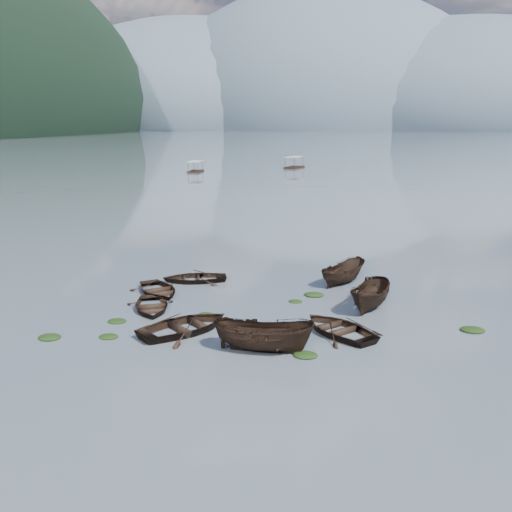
% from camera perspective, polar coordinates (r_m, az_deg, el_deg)
% --- Properties ---
extents(ground_plane, '(2400.00, 2400.00, 0.00)m').
position_cam_1_polar(ground_plane, '(24.32, -5.18, -11.01)').
color(ground_plane, '#515B65').
extents(haze_mtn_a, '(520.00, 520.00, 280.00)m').
position_cam_1_polar(haze_mtn_a, '(959.05, -5.90, 12.55)').
color(haze_mtn_a, '#475666').
rests_on(haze_mtn_a, ground).
extents(haze_mtn_b, '(520.00, 520.00, 340.00)m').
position_cam_1_polar(haze_mtn_b, '(923.76, 6.40, 12.51)').
color(haze_mtn_b, '#475666').
rests_on(haze_mtn_b, ground).
extents(haze_mtn_c, '(520.00, 520.00, 260.00)m').
position_cam_1_polar(haze_mtn_c, '(931.07, 19.05, 11.89)').
color(haze_mtn_c, '#475666').
rests_on(haze_mtn_c, ground).
extents(rowboat_0, '(4.00, 4.58, 0.79)m').
position_cam_1_polar(rowboat_0, '(31.70, -10.44, -5.32)').
color(rowboat_0, black).
rests_on(rowboat_0, ground).
extents(rowboat_1, '(5.71, 5.85, 0.99)m').
position_cam_1_polar(rowboat_1, '(28.28, -7.08, -7.51)').
color(rowboat_1, black).
rests_on(rowboat_1, ground).
extents(rowboat_2, '(4.57, 1.82, 1.75)m').
position_cam_1_polar(rowboat_2, '(25.76, 0.77, -9.53)').
color(rowboat_2, black).
rests_on(rowboat_2, ground).
extents(rowboat_3, '(5.28, 5.29, 0.90)m').
position_cam_1_polar(rowboat_3, '(28.16, 8.26, -7.63)').
color(rowboat_3, black).
rests_on(rowboat_3, ground).
extents(rowboat_5, '(2.90, 4.73, 1.71)m').
position_cam_1_polar(rowboat_5, '(32.04, 11.36, -5.16)').
color(rowboat_5, black).
rests_on(rowboat_5, ground).
extents(rowboat_6, '(4.75, 4.95, 0.84)m').
position_cam_1_polar(rowboat_6, '(34.59, -9.75, -3.71)').
color(rowboat_6, black).
rests_on(rowboat_6, ground).
extents(rowboat_7, '(4.76, 3.99, 0.85)m').
position_cam_1_polar(rowboat_7, '(36.90, -6.16, -2.52)').
color(rowboat_7, black).
rests_on(rowboat_7, ground).
extents(rowboat_8, '(3.49, 4.37, 1.61)m').
position_cam_1_polar(rowboat_8, '(36.67, 8.66, -2.70)').
color(rowboat_8, black).
rests_on(rowboat_8, ground).
extents(weed_clump_0, '(1.11, 0.90, 0.24)m').
position_cam_1_polar(weed_clump_0, '(28.92, -19.93, -7.76)').
color(weed_clump_0, black).
rests_on(weed_clump_0, ground).
extents(weed_clump_1, '(0.94, 0.75, 0.21)m').
position_cam_1_polar(weed_clump_1, '(28.21, -14.53, -7.90)').
color(weed_clump_1, black).
rests_on(weed_clump_1, ground).
extents(weed_clump_2, '(1.08, 0.87, 0.23)m').
position_cam_1_polar(weed_clump_2, '(25.35, 4.98, -9.96)').
color(weed_clump_2, black).
rests_on(weed_clump_2, ground).
extents(weed_clump_3, '(0.79, 0.67, 0.18)m').
position_cam_1_polar(weed_clump_3, '(32.60, 3.97, -4.61)').
color(weed_clump_3, black).
rests_on(weed_clump_3, ground).
extents(weed_clump_4, '(1.19, 0.94, 0.25)m').
position_cam_1_polar(weed_clump_4, '(30.07, 20.83, -7.03)').
color(weed_clump_4, black).
rests_on(weed_clump_4, ground).
extents(weed_clump_5, '(0.98, 0.79, 0.21)m').
position_cam_1_polar(weed_clump_5, '(30.21, -13.71, -6.42)').
color(weed_clump_5, black).
rests_on(weed_clump_5, ground).
extents(weed_clump_6, '(0.87, 0.72, 0.18)m').
position_cam_1_polar(weed_clump_6, '(30.48, -5.00, -5.91)').
color(weed_clump_6, black).
rests_on(weed_clump_6, ground).
extents(weed_clump_7, '(1.17, 0.94, 0.26)m').
position_cam_1_polar(weed_clump_7, '(33.81, 5.83, -3.99)').
color(weed_clump_7, black).
rests_on(weed_clump_7, ground).
extents(pontoon_left, '(2.71, 5.80, 2.17)m').
position_cam_1_polar(pontoon_left, '(118.91, -6.05, 8.33)').
color(pontoon_left, black).
rests_on(pontoon_left, ground).
extents(pontoon_centre, '(4.19, 6.86, 2.45)m').
position_cam_1_polar(pontoon_centre, '(129.05, 3.84, 8.75)').
color(pontoon_centre, black).
rests_on(pontoon_centre, ground).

